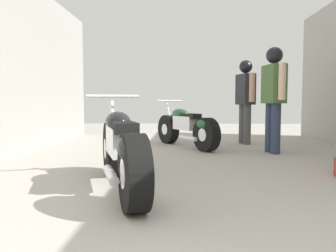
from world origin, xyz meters
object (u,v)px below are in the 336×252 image
object	(u,v)px
motorcycle_maroon_cruiser	(122,150)
motorcycle_black_naked	(187,127)
mechanic_with_helmet	(245,94)
mechanic_in_blue	(274,90)

from	to	relation	value
motorcycle_maroon_cruiser	motorcycle_black_naked	distance (m)	3.15
motorcycle_maroon_cruiser	motorcycle_black_naked	bearing A→B (deg)	77.76
motorcycle_black_naked	mechanic_with_helmet	bearing A→B (deg)	25.59
motorcycle_black_naked	mechanic_with_helmet	distance (m)	1.47
mechanic_with_helmet	mechanic_in_blue	bearing A→B (deg)	-78.87
motorcycle_maroon_cruiser	mechanic_in_blue	size ratio (longest dim) A/B	1.11
mechanic_with_helmet	motorcycle_maroon_cruiser	bearing A→B (deg)	-117.00
motorcycle_black_naked	mechanic_in_blue	distance (m)	1.70
motorcycle_maroon_cruiser	mechanic_in_blue	world-z (taller)	mechanic_in_blue
motorcycle_black_naked	mechanic_in_blue	size ratio (longest dim) A/B	0.98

